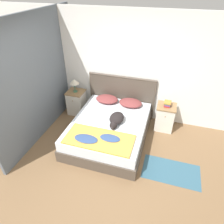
# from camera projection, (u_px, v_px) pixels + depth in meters

# --- Properties ---
(ground_plane) EXTENTS (16.00, 16.00, 0.00)m
(ground_plane) POSITION_uv_depth(u_px,v_px,m) (96.00, 175.00, 3.72)
(ground_plane) COLOR brown
(wall_back) EXTENTS (9.00, 0.06, 2.55)m
(wall_back) POSITION_uv_depth(u_px,v_px,m) (126.00, 68.00, 4.67)
(wall_back) COLOR white
(wall_back) RESTS_ON ground_plane
(wall_side_left) EXTENTS (0.06, 3.10, 2.55)m
(wall_side_left) POSITION_uv_depth(u_px,v_px,m) (39.00, 78.00, 4.21)
(wall_side_left) COLOR slate
(wall_side_left) RESTS_ON ground_plane
(bed) EXTENTS (1.59, 1.97, 0.49)m
(bed) POSITION_uv_depth(u_px,v_px,m) (109.00, 130.00, 4.42)
(bed) COLOR #4C4238
(bed) RESTS_ON ground_plane
(headboard) EXTENTS (1.67, 0.06, 1.09)m
(headboard) POSITION_uv_depth(u_px,v_px,m) (121.00, 95.00, 5.03)
(headboard) COLOR #4C4238
(headboard) RESTS_ON ground_plane
(nightstand_left) EXTENTS (0.43, 0.43, 0.63)m
(nightstand_left) POSITION_uv_depth(u_px,v_px,m) (77.00, 102.00, 5.23)
(nightstand_left) COLOR silver
(nightstand_left) RESTS_ON ground_plane
(nightstand_right) EXTENTS (0.43, 0.43, 0.63)m
(nightstand_right) POSITION_uv_depth(u_px,v_px,m) (165.00, 117.00, 4.68)
(nightstand_right) COLOR silver
(nightstand_right) RESTS_ON ground_plane
(pillow_left) EXTENTS (0.55, 0.40, 0.14)m
(pillow_left) POSITION_uv_depth(u_px,v_px,m) (107.00, 99.00, 4.89)
(pillow_left) COLOR brown
(pillow_left) RESTS_ON bed
(pillow_right) EXTENTS (0.55, 0.40, 0.14)m
(pillow_right) POSITION_uv_depth(u_px,v_px,m) (130.00, 103.00, 4.75)
(pillow_right) COLOR brown
(pillow_right) RESTS_ON bed
(quilt) EXTENTS (1.31, 0.61, 0.07)m
(quilt) POSITION_uv_depth(u_px,v_px,m) (99.00, 139.00, 3.77)
(quilt) COLOR gold
(quilt) RESTS_ON bed
(dog) EXTENTS (0.30, 0.63, 0.18)m
(dog) POSITION_uv_depth(u_px,v_px,m) (116.00, 119.00, 4.20)
(dog) COLOR black
(dog) RESTS_ON bed
(book_stack) EXTENTS (0.16, 0.20, 0.11)m
(book_stack) POSITION_uv_depth(u_px,v_px,m) (167.00, 104.00, 4.48)
(book_stack) COLOR #AD2D28
(book_stack) RESTS_ON nightstand_right
(table_lamp) EXTENTS (0.23, 0.23, 0.34)m
(table_lamp) POSITION_uv_depth(u_px,v_px,m) (74.00, 82.00, 4.90)
(table_lamp) COLOR #336B4C
(table_lamp) RESTS_ON nightstand_left
(rug) EXTENTS (1.06, 0.60, 0.00)m
(rug) POSITION_uv_depth(u_px,v_px,m) (171.00, 171.00, 3.78)
(rug) COLOR #335B70
(rug) RESTS_ON ground_plane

